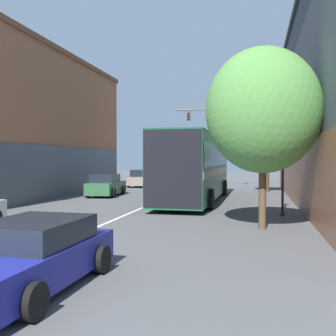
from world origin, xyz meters
The scene contains 10 objects.
lane_center_line centered at (0.00, 16.96, 0.00)m, with size 0.14×45.93×0.01m.
building_left_brick centered at (-9.57, 18.77, 4.77)m, with size 6.47×20.58×9.33m.
bus centered at (2.02, 18.70, 2.08)m, with size 3.00×12.35×3.71m.
hatchback_foreground centered at (1.38, 2.87, 0.60)m, with size 2.07×4.05×1.24m.
parked_car_left_near centered at (-4.12, 20.41, 0.67)m, with size 2.15×4.12×1.41m.
parked_car_left_mid centered at (-4.31, 29.44, 0.70)m, with size 1.99×4.30×1.48m.
traffic_signal_gantry centered at (3.92, 29.92, 5.00)m, with size 7.55×0.36×6.96m.
street_lamp centered at (6.52, 13.57, 2.61)m, with size 0.30×0.30×4.71m.
street_tree_near centered at (5.64, 10.10, 4.02)m, with size 3.87×3.48×6.16m.
street_tree_far centered at (6.24, 26.20, 3.32)m, with size 2.54×2.29×4.74m.
Camera 1 is at (5.44, -3.57, 2.36)m, focal length 42.00 mm.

